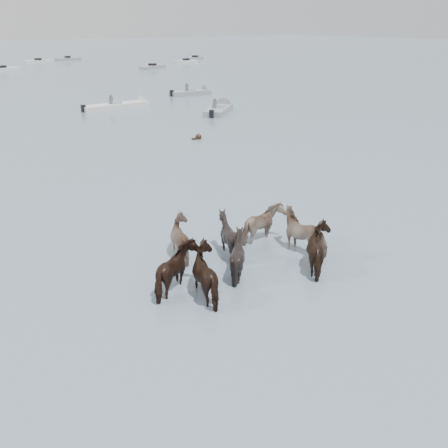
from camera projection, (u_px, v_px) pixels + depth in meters
ground at (254, 249)px, 17.36m from camera, size 400.00×400.00×0.00m
pony_herd at (243, 249)px, 16.01m from camera, size 7.30×5.39×1.67m
swimming_pony at (198, 137)px, 33.36m from camera, size 0.72×0.44×0.44m
motorboat_c at (124, 105)px, 45.11m from camera, size 6.76×1.63×1.92m
motorboat_d at (220, 109)px, 43.31m from camera, size 5.05×4.56×1.92m
motorboat_e at (196, 92)px, 53.21m from camera, size 5.01×2.30×1.92m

